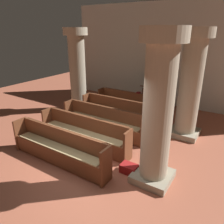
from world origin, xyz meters
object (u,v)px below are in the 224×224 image
object	(u,v)px
pew_row_2	(103,120)
hymn_book	(138,93)
lectern	(146,99)
pew_row_3	(84,132)
kneeler_box_red	(129,169)
pew_row_0	(132,103)
pew_row_4	(59,146)
pew_row_1	(119,111)
pillar_aisle_rear	(158,110)
pillar_aisle_side	(191,83)
pillar_far_side	(77,69)

from	to	relation	value
pew_row_2	hymn_book	distance (m)	2.31
lectern	pew_row_2	bearing A→B (deg)	-93.71
pew_row_3	kneeler_box_red	xyz separation A→B (m)	(1.78, -0.41, -0.38)
pew_row_2	hymn_book	size ratio (longest dim) A/B	16.70
pew_row_0	lectern	size ratio (longest dim) A/B	2.86
pew_row_3	hymn_book	xyz separation A→B (m)	(0.20, 3.29, 0.45)
pew_row_0	pew_row_4	distance (m)	4.12
pew_row_1	pew_row_3	world-z (taller)	same
kneeler_box_red	pew_row_1	bearing A→B (deg)	125.72
pew_row_4	pillar_aisle_rear	xyz separation A→B (m)	(2.38, 0.68, 1.29)
hymn_book	pew_row_1	bearing A→B (deg)	-99.21
pillar_aisle_side	pillar_aisle_rear	xyz separation A→B (m)	(0.00, -2.76, 0.00)
pillar_aisle_side	kneeler_box_red	xyz separation A→B (m)	(-0.60, -2.82, -1.68)
pew_row_2	pew_row_4	xyz separation A→B (m)	(0.00, -2.06, 0.00)
pew_row_1	lectern	world-z (taller)	lectern
pillar_aisle_side	pew_row_1	bearing A→B (deg)	-171.66
pillar_far_side	hymn_book	xyz separation A→B (m)	(2.53, 0.78, -0.85)
pew_row_0	pew_row_3	xyz separation A→B (m)	(0.00, -3.09, 0.00)
pew_row_4	lectern	bearing A→B (deg)	87.78
pew_row_0	pillar_far_side	distance (m)	2.73
pew_row_1	pillar_aisle_rear	size ratio (longest dim) A/B	0.90
pew_row_4	pillar_aisle_side	size ratio (longest dim) A/B	0.90
pew_row_2	pew_row_3	xyz separation A→B (m)	(0.00, -1.03, 0.00)
hymn_book	pew_row_4	bearing A→B (deg)	-92.63
pillar_aisle_side	pew_row_4	bearing A→B (deg)	-124.66
lectern	pillar_aisle_side	bearing A→B (deg)	-37.64
pew_row_1	pillar_aisle_rear	world-z (taller)	pillar_aisle_rear
pew_row_1	kneeler_box_red	distance (m)	3.07
pillar_aisle_side	hymn_book	distance (m)	2.50
pew_row_0	pillar_far_side	size ratio (longest dim) A/B	0.90
pew_row_3	kneeler_box_red	world-z (taller)	pew_row_3
pillar_aisle_rear	kneeler_box_red	bearing A→B (deg)	-173.92
pew_row_0	pillar_far_side	bearing A→B (deg)	-165.80
pew_row_2	pillar_aisle_rear	size ratio (longest dim) A/B	0.90
kneeler_box_red	pew_row_0	bearing A→B (deg)	116.91
pew_row_1	pillar_far_side	world-z (taller)	pillar_far_side
pew_row_0	pew_row_1	world-z (taller)	same
pew_row_4	hymn_book	world-z (taller)	hymn_book
lectern	pillar_aisle_rear	bearing A→B (deg)	-63.84
pew_row_2	pew_row_0	bearing A→B (deg)	90.00
pew_row_0	lectern	xyz separation A→B (m)	(0.20, 1.00, -0.04)
pew_row_3	lectern	world-z (taller)	lectern
pillar_far_side	pillar_aisle_rear	distance (m)	5.51
pillar_aisle_rear	pew_row_1	bearing A→B (deg)	134.64
pillar_aisle_side	pillar_aisle_rear	size ratio (longest dim) A/B	1.00
lectern	hymn_book	world-z (taller)	lectern
pew_row_2	kneeler_box_red	size ratio (longest dim) A/B	7.42
pew_row_2	kneeler_box_red	xyz separation A→B (m)	(1.78, -1.44, -0.38)
pew_row_1	kneeler_box_red	xyz separation A→B (m)	(1.78, -2.47, -0.38)
pew_row_0	pillar_aisle_side	bearing A→B (deg)	-15.99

